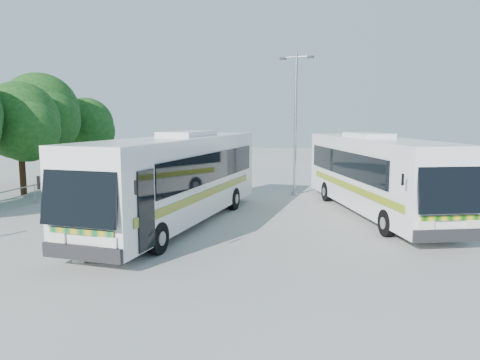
% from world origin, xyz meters
% --- Properties ---
extents(ground, '(100.00, 100.00, 0.00)m').
position_xyz_m(ground, '(0.00, 0.00, 0.00)').
color(ground, '#A5A59F').
rests_on(ground, ground).
extents(kerb_divider, '(0.40, 16.00, 0.15)m').
position_xyz_m(kerb_divider, '(-2.30, 2.00, 0.07)').
color(kerb_divider, '#B2B2AD').
rests_on(kerb_divider, ground).
extents(railing, '(0.06, 22.00, 1.00)m').
position_xyz_m(railing, '(-10.00, 4.00, 0.74)').
color(railing, gray).
rests_on(railing, ground).
extents(tree_far_c, '(4.97, 4.69, 6.49)m').
position_xyz_m(tree_far_c, '(-12.12, 5.10, 4.26)').
color(tree_far_c, '#382314').
rests_on(tree_far_c, ground).
extents(tree_far_d, '(5.62, 5.30, 7.33)m').
position_xyz_m(tree_far_d, '(-13.31, 8.80, 4.82)').
color(tree_far_d, '#382314').
rests_on(tree_far_d, ground).
extents(tree_far_e, '(4.54, 4.28, 5.92)m').
position_xyz_m(tree_far_e, '(-12.63, 13.30, 3.89)').
color(tree_far_e, '#382314').
rests_on(tree_far_e, ground).
extents(coach_main, '(4.12, 13.39, 3.66)m').
position_xyz_m(coach_main, '(-1.01, -0.28, 2.00)').
color(coach_main, silver).
rests_on(coach_main, ground).
extents(coach_adjacent, '(6.30, 12.87, 3.53)m').
position_xyz_m(coach_adjacent, '(7.27, 3.49, 1.93)').
color(coach_adjacent, white).
rests_on(coach_adjacent, ground).
extents(lamppost, '(1.94, 0.65, 8.02)m').
position_xyz_m(lamppost, '(3.18, 8.21, 4.43)').
color(lamppost, '#96999F').
rests_on(lamppost, ground).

